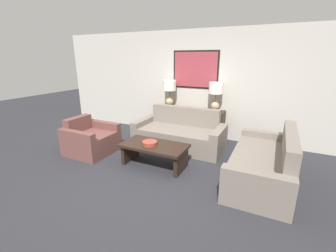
# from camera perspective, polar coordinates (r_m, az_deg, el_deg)

# --- Properties ---
(ground_plane) EXTENTS (20.00, 20.00, 0.00)m
(ground_plane) POSITION_cam_1_polar(r_m,az_deg,el_deg) (4.11, -5.39, -12.02)
(ground_plane) COLOR #28282D
(back_wall) EXTENTS (8.18, 0.12, 2.65)m
(back_wall) POSITION_cam_1_polar(r_m,az_deg,el_deg) (5.86, 7.01, 10.44)
(back_wall) COLOR beige
(back_wall) RESTS_ON ground_plane
(console_table) EXTENTS (1.68, 0.40, 0.75)m
(console_table) POSITION_cam_1_polar(r_m,az_deg,el_deg) (5.79, 5.76, 0.75)
(console_table) COLOR #332319
(console_table) RESTS_ON ground_plane
(table_lamp_left) EXTENTS (0.34, 0.34, 0.69)m
(table_lamp_left) POSITION_cam_1_polar(r_m,az_deg,el_deg) (5.85, 0.37, 9.30)
(table_lamp_left) COLOR tan
(table_lamp_left) RESTS_ON console_table
(table_lamp_right) EXTENTS (0.34, 0.34, 0.69)m
(table_lamp_right) POSITION_cam_1_polar(r_m,az_deg,el_deg) (5.44, 12.07, 8.35)
(table_lamp_right) COLOR tan
(table_lamp_right) RESTS_ON console_table
(couch_by_back_wall) EXTENTS (2.02, 0.93, 0.87)m
(couch_by_back_wall) POSITION_cam_1_polar(r_m,az_deg,el_deg) (5.18, 2.94, -2.16)
(couch_by_back_wall) COLOR slate
(couch_by_back_wall) RESTS_ON ground_plane
(couch_by_side) EXTENTS (0.93, 2.02, 0.87)m
(couch_by_side) POSITION_cam_1_polar(r_m,az_deg,el_deg) (4.13, 23.27, -8.78)
(couch_by_side) COLOR slate
(couch_by_side) RESTS_ON ground_plane
(coffee_table) EXTENTS (1.23, 0.64, 0.43)m
(coffee_table) POSITION_cam_1_polar(r_m,az_deg,el_deg) (4.27, -3.52, -6.09)
(coffee_table) COLOR black
(coffee_table) RESTS_ON ground_plane
(decorative_bowl) EXTENTS (0.28, 0.28, 0.07)m
(decorative_bowl) POSITION_cam_1_polar(r_m,az_deg,el_deg) (4.20, -4.64, -4.35)
(decorative_bowl) COLOR #93382D
(decorative_bowl) RESTS_ON coffee_table
(armchair_near_back_wall) EXTENTS (0.89, 0.92, 0.75)m
(armchair_near_back_wall) POSITION_cam_1_polar(r_m,az_deg,el_deg) (5.15, -19.05, -3.38)
(armchair_near_back_wall) COLOR brown
(armchair_near_back_wall) RESTS_ON ground_plane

